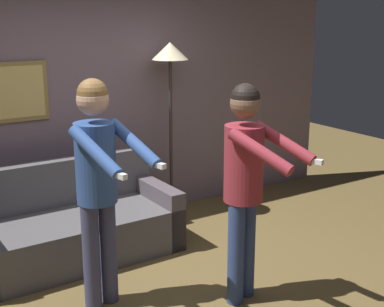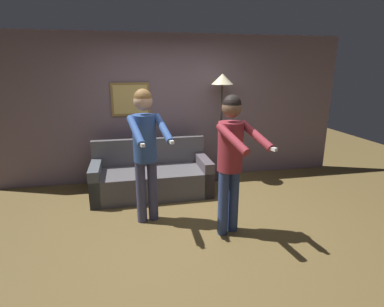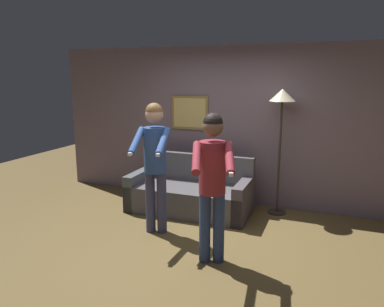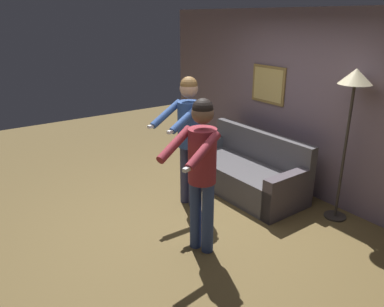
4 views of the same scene
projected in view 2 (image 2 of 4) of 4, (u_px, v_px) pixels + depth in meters
name	position (u px, v px, depth m)	size (l,w,h in m)	color
ground_plane	(193.00, 226.00, 3.96)	(12.00, 12.00, 0.00)	brown
back_wall_assembly	(171.00, 109.00, 5.42)	(6.40, 0.09, 2.60)	slate
couch	(152.00, 177.00, 4.95)	(1.91, 0.88, 0.87)	#545154
torchiere_lamp	(222.00, 90.00, 5.21)	(0.38, 0.38, 1.93)	#332D28
person_standing_left	(145.00, 144.00, 3.81)	(0.54, 0.74, 1.78)	#3B3E61
person_standing_right	(231.00, 153.00, 3.53)	(0.58, 0.69, 1.73)	navy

